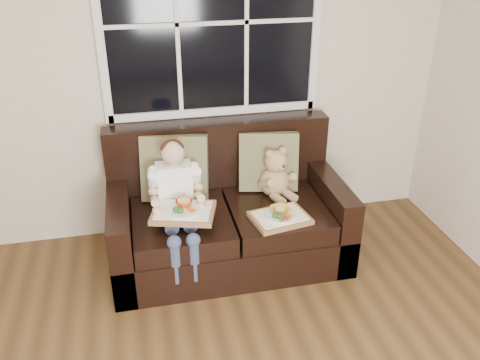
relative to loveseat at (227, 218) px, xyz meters
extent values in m
cube|color=beige|center=(-0.45, 0.48, 1.04)|extent=(4.50, 0.02, 2.70)
cube|color=black|center=(0.00, 0.47, 1.34)|extent=(1.50, 0.02, 1.25)
cube|color=silver|center=(0.00, 0.45, 0.69)|extent=(1.58, 0.04, 0.06)
cube|color=silver|center=(-0.78, 0.45, 1.34)|extent=(0.06, 0.04, 1.37)
cube|color=silver|center=(0.78, 0.45, 1.34)|extent=(0.06, 0.04, 1.37)
cube|color=silver|center=(0.00, 0.45, 1.34)|extent=(1.50, 0.03, 0.03)
cube|color=black|center=(0.00, -0.07, -0.16)|extent=(1.70, 0.90, 0.30)
cube|color=black|center=(-0.78, -0.07, -0.01)|extent=(0.15, 0.90, 0.60)
cube|color=black|center=(0.77, -0.07, -0.01)|extent=(0.15, 0.90, 0.60)
cube|color=black|center=(0.00, 0.31, 0.32)|extent=(1.70, 0.18, 0.66)
cube|color=black|center=(-0.35, -0.15, 0.07)|extent=(0.68, 0.72, 0.15)
cube|color=black|center=(0.35, -0.15, 0.07)|extent=(0.68, 0.72, 0.15)
cube|color=#696641|center=(-0.35, 0.15, 0.38)|extent=(0.52, 0.32, 0.50)
cube|color=#696641|center=(0.36, 0.15, 0.36)|extent=(0.48, 0.29, 0.46)
cube|color=white|center=(-0.37, -0.02, 0.32)|extent=(0.25, 0.15, 0.34)
sphere|color=#D7A483|center=(-0.37, -0.03, 0.59)|extent=(0.16, 0.16, 0.16)
ellipsoid|color=#3C1F13|center=(-0.37, -0.01, 0.61)|extent=(0.16, 0.16, 0.12)
cylinder|color=#343E5C|center=(-0.43, -0.21, 0.18)|extent=(0.09, 0.30, 0.09)
cylinder|color=#343E5C|center=(-0.31, -0.21, 0.18)|extent=(0.09, 0.30, 0.09)
cylinder|color=#343E5C|center=(-0.43, -0.48, 0.00)|extent=(0.08, 0.08, 0.28)
cylinder|color=#343E5C|center=(-0.31, -0.48, 0.00)|extent=(0.08, 0.08, 0.28)
cylinder|color=#D7A483|center=(-0.52, -0.13, 0.36)|extent=(0.06, 0.30, 0.24)
cylinder|color=#D7A483|center=(-0.22, -0.13, 0.36)|extent=(0.06, 0.30, 0.24)
ellipsoid|color=tan|center=(0.38, 0.05, 0.24)|extent=(0.27, 0.25, 0.23)
sphere|color=tan|center=(0.38, 0.03, 0.42)|extent=(0.21, 0.21, 0.17)
sphere|color=tan|center=(0.32, 0.04, 0.49)|extent=(0.06, 0.06, 0.06)
sphere|color=tan|center=(0.44, 0.04, 0.49)|extent=(0.06, 0.06, 0.06)
sphere|color=tan|center=(0.38, -0.03, 0.40)|extent=(0.06, 0.06, 0.06)
sphere|color=black|center=(0.38, -0.06, 0.41)|extent=(0.03, 0.03, 0.03)
cylinder|color=tan|center=(0.32, -0.08, 0.17)|extent=(0.10, 0.14, 0.06)
cylinder|color=tan|center=(0.43, -0.08, 0.17)|extent=(0.10, 0.14, 0.06)
cube|color=#8B613F|center=(-0.34, -0.28, 0.25)|extent=(0.48, 0.41, 0.03)
cube|color=white|center=(-0.34, -0.28, 0.27)|extent=(0.42, 0.35, 0.01)
cylinder|color=silver|center=(-0.34, -0.29, 0.28)|extent=(0.23, 0.23, 0.01)
imported|color=#E44213|center=(-0.33, -0.24, 0.31)|extent=(0.14, 0.14, 0.04)
cylinder|color=#F2E084|center=(-0.33, -0.24, 0.31)|extent=(0.09, 0.09, 0.02)
ellipsoid|color=#306A21|center=(-0.40, -0.32, 0.31)|extent=(0.04, 0.04, 0.04)
ellipsoid|color=#306A21|center=(-0.37, -0.34, 0.31)|extent=(0.04, 0.04, 0.04)
cylinder|color=orange|center=(-0.30, -0.33, 0.30)|extent=(0.05, 0.06, 0.02)
cube|color=#8B613F|center=(0.31, -0.33, 0.16)|extent=(0.43, 0.36, 0.03)
cube|color=white|center=(0.31, -0.33, 0.18)|extent=(0.38, 0.30, 0.01)
cylinder|color=silver|center=(0.31, -0.34, 0.19)|extent=(0.22, 0.22, 0.01)
imported|color=yellow|center=(0.32, -0.30, 0.21)|extent=(0.15, 0.15, 0.03)
cylinder|color=#F2E084|center=(0.32, -0.30, 0.21)|extent=(0.08, 0.08, 0.02)
ellipsoid|color=#306A21|center=(0.26, -0.38, 0.21)|extent=(0.04, 0.04, 0.04)
ellipsoid|color=#306A21|center=(0.29, -0.39, 0.21)|extent=(0.04, 0.04, 0.04)
cylinder|color=orange|center=(0.35, -0.38, 0.20)|extent=(0.04, 0.06, 0.01)
cylinder|color=brown|center=(0.31, -0.40, 0.20)|extent=(0.03, 0.08, 0.02)
camera|label=1|loc=(-0.60, -3.20, 2.00)|focal=38.00mm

